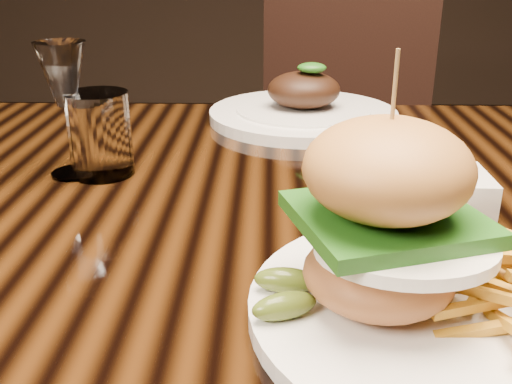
{
  "coord_description": "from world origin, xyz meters",
  "views": [
    {
      "loc": [
        -0.04,
        -0.64,
        1.02
      ],
      "look_at": [
        -0.05,
        -0.13,
        0.81
      ],
      "focal_mm": 42.0,
      "sensor_mm": 36.0,
      "label": 1
    }
  ],
  "objects_px": {
    "burger_plate": "(440,260)",
    "chair_far": "(341,142)",
    "dining_table": "(299,257)",
    "wine_glass": "(63,79)",
    "far_dish": "(303,110)"
  },
  "relations": [
    {
      "from": "burger_plate",
      "to": "chair_far",
      "type": "bearing_deg",
      "value": 81.54
    },
    {
      "from": "dining_table",
      "to": "chair_far",
      "type": "height_order",
      "value": "chair_far"
    },
    {
      "from": "burger_plate",
      "to": "chair_far",
      "type": "xyz_separation_m",
      "value": [
        0.06,
        1.13,
        -0.26
      ]
    },
    {
      "from": "wine_glass",
      "to": "burger_plate",
      "type": "bearing_deg",
      "value": -39.66
    },
    {
      "from": "dining_table",
      "to": "far_dish",
      "type": "bearing_deg",
      "value": 86.92
    },
    {
      "from": "burger_plate",
      "to": "wine_glass",
      "type": "distance_m",
      "value": 0.5
    },
    {
      "from": "burger_plate",
      "to": "dining_table",
      "type": "bearing_deg",
      "value": 105.43
    },
    {
      "from": "wine_glass",
      "to": "far_dish",
      "type": "distance_m",
      "value": 0.42
    },
    {
      "from": "wine_glass",
      "to": "far_dish",
      "type": "height_order",
      "value": "wine_glass"
    },
    {
      "from": "far_dish",
      "to": "chair_far",
      "type": "height_order",
      "value": "chair_far"
    },
    {
      "from": "burger_plate",
      "to": "chair_far",
      "type": "relative_size",
      "value": 0.33
    },
    {
      "from": "dining_table",
      "to": "wine_glass",
      "type": "relative_size",
      "value": 9.53
    },
    {
      "from": "dining_table",
      "to": "far_dish",
      "type": "height_order",
      "value": "far_dish"
    },
    {
      "from": "chair_far",
      "to": "far_dish",
      "type": "bearing_deg",
      "value": -92.87
    },
    {
      "from": "far_dish",
      "to": "burger_plate",
      "type": "bearing_deg",
      "value": -82.72
    }
  ]
}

